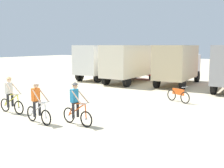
# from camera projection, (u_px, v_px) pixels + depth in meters

# --- Properties ---
(ground_plane) EXTENTS (120.00, 120.00, 0.00)m
(ground_plane) POSITION_uv_depth(u_px,v_px,m) (64.00, 118.00, 12.39)
(ground_plane) COLOR beige
(box_truck_white_box) EXTENTS (2.94, 6.93, 3.35)m
(box_truck_white_box) POSITION_uv_depth(u_px,v_px,m) (101.00, 60.00, 26.66)
(box_truck_white_box) COLOR white
(box_truck_white_box) RESTS_ON ground
(box_truck_cream_rv) EXTENTS (2.65, 6.84, 3.35)m
(box_truck_cream_rv) POSITION_uv_depth(u_px,v_px,m) (130.00, 62.00, 24.04)
(box_truck_cream_rv) COLOR beige
(box_truck_cream_rv) RESTS_ON ground
(box_truck_tan_camper) EXTENTS (2.95, 6.93, 3.35)m
(box_truck_tan_camper) POSITION_uv_depth(u_px,v_px,m) (178.00, 63.00, 22.60)
(box_truck_tan_camper) COLOR #CCB78E
(box_truck_tan_camper) RESTS_ON ground
(cyclist_orange_shirt) EXTENTS (1.73, 0.52, 1.82)m
(cyclist_orange_shirt) POSITION_uv_depth(u_px,v_px,m) (10.00, 96.00, 13.30)
(cyclist_orange_shirt) COLOR black
(cyclist_orange_shirt) RESTS_ON ground
(cyclist_cowboy_hat) EXTENTS (1.73, 0.52, 1.82)m
(cyclist_cowboy_hat) POSITION_uv_depth(u_px,v_px,m) (37.00, 104.00, 11.53)
(cyclist_cowboy_hat) COLOR black
(cyclist_cowboy_hat) RESTS_ON ground
(cyclist_near_camera) EXTENTS (1.73, 0.52, 1.82)m
(cyclist_near_camera) POSITION_uv_depth(u_px,v_px,m) (76.00, 105.00, 11.29)
(cyclist_near_camera) COLOR black
(cyclist_near_camera) RESTS_ON ground
(bicycle_spare) EXTENTS (1.63, 0.76, 0.97)m
(bicycle_spare) POSITION_uv_depth(u_px,v_px,m) (178.00, 95.00, 15.93)
(bicycle_spare) COLOR black
(bicycle_spare) RESTS_ON ground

